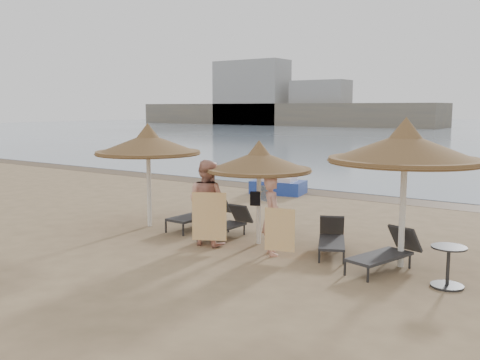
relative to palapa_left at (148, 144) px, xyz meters
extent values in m
plane|color=#9B7E5A|center=(3.50, -1.29, -2.29)|extent=(160.00, 160.00, 0.00)
cube|color=brown|center=(3.50, 8.11, -2.29)|extent=(200.00, 1.60, 0.01)
cube|color=#736752|center=(-41.50, 76.71, -0.29)|extent=(60.00, 10.00, 4.00)
cube|color=gray|center=(-46.50, 74.71, 3.71)|extent=(14.00, 6.00, 12.00)
cube|color=gray|center=(-32.50, 75.71, 1.71)|extent=(10.00, 5.00, 8.00)
cylinder|color=white|center=(0.00, 0.00, -1.24)|extent=(0.12, 0.12, 2.10)
cone|color=brown|center=(0.00, 0.00, 0.03)|extent=(2.90, 2.90, 0.55)
cone|color=brown|center=(0.00, 0.00, 0.36)|extent=(0.70, 0.70, 0.45)
cylinder|color=brown|center=(0.00, 0.00, -0.23)|extent=(2.84, 2.84, 0.10)
cylinder|color=white|center=(3.56, 0.11, -1.37)|extent=(0.11, 0.11, 1.84)
cone|color=brown|center=(3.56, 0.11, -0.25)|extent=(2.55, 2.55, 0.48)
cone|color=brown|center=(3.56, 0.11, 0.04)|extent=(0.61, 0.61, 0.40)
cylinder|color=brown|center=(3.56, 0.11, -0.48)|extent=(2.50, 2.50, 0.09)
cylinder|color=white|center=(7.01, 0.23, -1.15)|extent=(0.13, 0.13, 2.27)
cone|color=brown|center=(7.01, 0.23, 0.22)|extent=(3.14, 3.14, 0.59)
cone|color=brown|center=(7.01, 0.23, 0.58)|extent=(0.76, 0.76, 0.49)
cylinder|color=brown|center=(7.01, 0.23, -0.06)|extent=(3.07, 3.07, 0.11)
cylinder|color=#2A2A2C|center=(0.92, -0.33, -2.14)|extent=(0.06, 0.06, 0.31)
cylinder|color=#2A2A2C|center=(1.54, -0.35, -2.14)|extent=(0.06, 0.06, 0.31)
cylinder|color=#2A2A2C|center=(0.96, 1.22, -2.14)|extent=(0.06, 0.06, 0.31)
cylinder|color=#2A2A2C|center=(1.58, 1.20, -2.14)|extent=(0.06, 0.06, 0.31)
cube|color=black|center=(1.25, 0.49, -1.95)|extent=(0.73, 1.68, 0.07)
cube|color=black|center=(1.28, 1.46, -1.68)|extent=(0.70, 0.49, 0.63)
cylinder|color=#2A2A2C|center=(2.24, -0.62, -2.16)|extent=(0.05, 0.05, 0.26)
cylinder|color=#2A2A2C|center=(2.75, -0.62, -2.16)|extent=(0.05, 0.05, 0.26)
cylinder|color=#2A2A2C|center=(2.24, 0.66, -2.16)|extent=(0.05, 0.05, 0.26)
cylinder|color=#2A2A2C|center=(2.75, 0.66, -2.16)|extent=(0.05, 0.05, 0.26)
cube|color=black|center=(2.50, 0.07, -2.01)|extent=(0.57, 1.38, 0.05)
cube|color=black|center=(2.50, 0.87, -1.79)|extent=(0.57, 0.39, 0.52)
cylinder|color=#2A2A2C|center=(5.50, -0.51, -2.16)|extent=(0.05, 0.05, 0.26)
cylinder|color=#2A2A2C|center=(5.97, -0.29, -2.16)|extent=(0.05, 0.05, 0.26)
cylinder|color=#2A2A2C|center=(4.96, 0.65, -2.16)|extent=(0.05, 0.05, 0.26)
cylinder|color=#2A2A2C|center=(5.42, 0.87, -2.16)|extent=(0.05, 0.05, 0.26)
cube|color=black|center=(5.44, 0.22, -2.01)|extent=(1.10, 1.49, 0.06)
cube|color=black|center=(5.10, 0.95, -1.79)|extent=(0.68, 0.59, 0.52)
cylinder|color=#2A2A2C|center=(6.31, -1.00, -2.15)|extent=(0.05, 0.05, 0.28)
cylinder|color=#2A2A2C|center=(6.84, -1.15, -2.15)|extent=(0.05, 0.05, 0.28)
cylinder|color=#2A2A2C|center=(6.68, 0.34, -2.15)|extent=(0.05, 0.05, 0.28)
cylinder|color=#2A2A2C|center=(7.21, 0.19, -2.15)|extent=(0.05, 0.05, 0.28)
cube|color=black|center=(6.77, -0.35, -1.98)|extent=(0.99, 1.60, 0.06)
cube|color=black|center=(7.01, 0.49, -1.74)|extent=(0.71, 0.57, 0.56)
cylinder|color=#2A2A2C|center=(8.14, -0.55, -2.27)|extent=(0.60, 0.60, 0.04)
cylinder|color=#2A2A2C|center=(8.14, -0.55, -1.91)|extent=(0.06, 0.06, 0.72)
cylinder|color=#2A2A2C|center=(8.14, -0.55, -1.53)|extent=(0.64, 0.64, 0.03)
imported|color=tan|center=(2.56, -0.65, -1.09)|extent=(1.13, 0.77, 2.39)
imported|color=tan|center=(4.32, -0.51, -1.25)|extent=(1.12, 1.12, 2.08)
cube|color=orange|center=(2.91, -1.00, -1.51)|extent=(0.73, 0.39, 1.14)
cube|color=orange|center=(4.67, -0.76, -1.63)|extent=(0.66, 0.19, 0.95)
cube|color=white|center=(3.56, 0.29, -1.07)|extent=(0.31, 0.15, 0.37)
cube|color=black|center=(3.56, -0.05, -1.16)|extent=(0.25, 0.17, 0.34)
cube|color=#213D9E|center=(0.01, 6.97, -2.04)|extent=(2.17, 1.52, 0.50)
cube|color=silver|center=(0.01, 6.97, -1.73)|extent=(1.43, 1.21, 0.23)
cube|color=silver|center=(-0.34, 6.91, -1.52)|extent=(0.60, 0.88, 0.32)
sphere|color=yellow|center=(-3.63, 21.89, -2.12)|extent=(0.34, 0.34, 0.34)
camera|label=1|loc=(10.46, -10.56, 1.01)|focal=40.00mm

